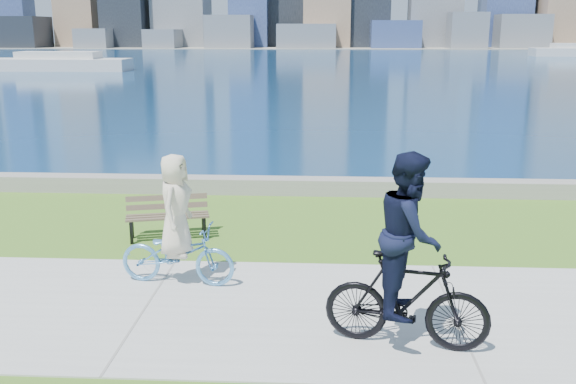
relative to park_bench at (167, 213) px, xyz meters
name	(u,v)px	position (x,y,z in m)	size (l,w,h in m)	color
ground	(146,309)	(0.40, -2.96, -0.45)	(320.00, 320.00, 0.00)	#3F6C1C
concrete_path	(146,308)	(0.40, -2.96, -0.44)	(80.00, 3.50, 0.02)	#AFB0AA
seawall	(220,185)	(0.40, 3.24, -0.27)	(90.00, 0.50, 0.35)	gray
bay_water	(306,60)	(0.40, 69.04, -0.44)	(320.00, 131.00, 0.01)	navy
far_shore	(314,47)	(0.40, 127.04, -0.39)	(320.00, 30.00, 0.12)	gray
ferry_near	(59,63)	(-20.97, 46.38, 0.25)	(12.39, 3.54, 1.68)	silver
park_bench	(167,213)	(0.00, 0.00, 0.00)	(1.49, 0.82, 0.73)	black
cyclist_woman	(177,237)	(0.65, -2.11, 0.27)	(0.77, 1.72, 1.88)	#589DD6
cyclist_man	(408,268)	(3.67, -3.82, 0.52)	(0.90, 1.93, 2.27)	black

